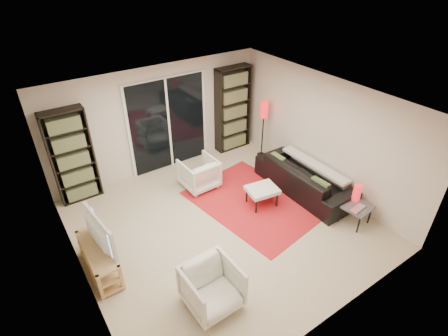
{
  "coord_description": "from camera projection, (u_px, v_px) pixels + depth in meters",
  "views": [
    {
      "loc": [
        -2.79,
        -4.17,
        4.46
      ],
      "look_at": [
        0.25,
        0.3,
        1.0
      ],
      "focal_mm": 28.0,
      "sensor_mm": 36.0,
      "label": 1
    }
  ],
  "objects": [
    {
      "name": "floor",
      "position": [
        222.0,
        223.0,
        6.63
      ],
      "size": [
        5.0,
        5.0,
        0.0
      ],
      "primitive_type": "plane",
      "color": "beige",
      "rests_on": "ground"
    },
    {
      "name": "wall_back",
      "position": [
        159.0,
        120.0,
        7.72
      ],
      "size": [
        5.0,
        0.02,
        2.4
      ],
      "primitive_type": "cube",
      "color": "beige",
      "rests_on": "ground"
    },
    {
      "name": "wall_front",
      "position": [
        336.0,
        263.0,
        4.24
      ],
      "size": [
        5.0,
        0.02,
        2.4
      ],
      "primitive_type": "cube",
      "color": "beige",
      "rests_on": "ground"
    },
    {
      "name": "wall_left",
      "position": [
        71.0,
        226.0,
        4.8
      ],
      "size": [
        0.02,
        5.0,
        2.4
      ],
      "primitive_type": "cube",
      "color": "beige",
      "rests_on": "ground"
    },
    {
      "name": "wall_right",
      "position": [
        323.0,
        133.0,
        7.17
      ],
      "size": [
        0.02,
        5.0,
        2.4
      ],
      "primitive_type": "cube",
      "color": "beige",
      "rests_on": "ground"
    },
    {
      "name": "ceiling",
      "position": [
        222.0,
        105.0,
        5.34
      ],
      "size": [
        5.0,
        5.0,
        0.02
      ],
      "primitive_type": "cube",
      "color": "white",
      "rests_on": "wall_back"
    },
    {
      "name": "sliding_door",
      "position": [
        168.0,
        124.0,
        7.87
      ],
      "size": [
        1.92,
        0.08,
        2.16
      ],
      "color": "white",
      "rests_on": "ground"
    },
    {
      "name": "bookshelf_left",
      "position": [
        72.0,
        157.0,
        6.8
      ],
      "size": [
        0.8,
        0.3,
        1.95
      ],
      "color": "black",
      "rests_on": "ground"
    },
    {
      "name": "bookshelf_right",
      "position": [
        233.0,
        109.0,
        8.59
      ],
      "size": [
        0.9,
        0.3,
        2.1
      ],
      "color": "black",
      "rests_on": "ground"
    },
    {
      "name": "tv_stand",
      "position": [
        99.0,
        259.0,
        5.53
      ],
      "size": [
        0.37,
        1.17,
        0.5
      ],
      "color": "#E6C57F",
      "rests_on": "floor"
    },
    {
      "name": "tv",
      "position": [
        94.0,
        234.0,
        5.26
      ],
      "size": [
        0.24,
        0.99,
        0.56
      ],
      "primitive_type": "imported",
      "rotation": [
        0.0,
        0.0,
        1.68
      ],
      "color": "black",
      "rests_on": "tv_stand"
    },
    {
      "name": "rug",
      "position": [
        254.0,
        202.0,
        7.18
      ],
      "size": [
        2.26,
        2.83,
        0.01
      ],
      "primitive_type": "cube",
      "rotation": [
        0.0,
        0.0,
        0.15
      ],
      "color": "red",
      "rests_on": "floor"
    },
    {
      "name": "sofa",
      "position": [
        304.0,
        178.0,
        7.35
      ],
      "size": [
        0.87,
        2.23,
        0.65
      ],
      "primitive_type": "imported",
      "rotation": [
        0.0,
        0.0,
        1.57
      ],
      "color": "black",
      "rests_on": "floor"
    },
    {
      "name": "armchair_back",
      "position": [
        199.0,
        173.0,
        7.48
      ],
      "size": [
        0.73,
        0.75,
        0.66
      ],
      "primitive_type": "imported",
      "rotation": [
        0.0,
        0.0,
        3.17
      ],
      "color": "silver",
      "rests_on": "floor"
    },
    {
      "name": "armchair_front",
      "position": [
        212.0,
        287.0,
        4.97
      ],
      "size": [
        0.75,
        0.77,
        0.69
      ],
      "primitive_type": "imported",
      "rotation": [
        0.0,
        0.0,
        0.02
      ],
      "color": "silver",
      "rests_on": "floor"
    },
    {
      "name": "ottoman",
      "position": [
        262.0,
        190.0,
        6.93
      ],
      "size": [
        0.66,
        0.57,
        0.4
      ],
      "color": "silver",
      "rests_on": "floor"
    },
    {
      "name": "side_table",
      "position": [
        357.0,
        208.0,
        6.46
      ],
      "size": [
        0.55,
        0.55,
        0.4
      ],
      "color": "#4E4E53",
      "rests_on": "floor"
    },
    {
      "name": "laptop",
      "position": [
        360.0,
        210.0,
        6.32
      ],
      "size": [
        0.36,
        0.25,
        0.03
      ],
      "primitive_type": "imported",
      "rotation": [
        0.0,
        0.0,
        0.12
      ],
      "color": "silver",
      "rests_on": "side_table"
    },
    {
      "name": "table_lamp",
      "position": [
        357.0,
        193.0,
        6.5
      ],
      "size": [
        0.15,
        0.15,
        0.34
      ],
      "primitive_type": "cylinder",
      "color": "red",
      "rests_on": "side_table"
    },
    {
      "name": "floor_lamp",
      "position": [
        264.0,
        115.0,
        8.19
      ],
      "size": [
        0.22,
        0.22,
        1.43
      ],
      "color": "black",
      "rests_on": "floor"
    }
  ]
}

